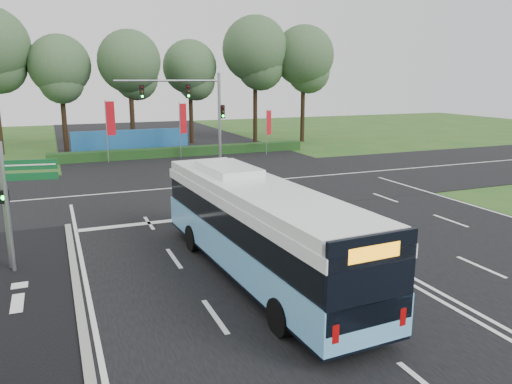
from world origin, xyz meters
The scene contains 14 objects.
ground centered at (0.00, 0.00, 0.00)m, with size 120.00×120.00×0.00m, color #25521B.
road_main centered at (0.00, 0.00, 0.02)m, with size 20.00×120.00×0.04m, color black.
road_cross centered at (0.00, 12.00, 0.03)m, with size 120.00×14.00×0.05m, color black.
kerb_strip centered at (-10.10, -3.00, 0.06)m, with size 0.25×18.00×0.12m, color gray.
city_bus centered at (-4.36, -2.72, 1.74)m, with size 3.14×12.17×3.46m.
pedestrian_signal centered at (-12.12, 1.20, 2.12)m, with size 0.35×0.44×3.88m.
street_sign centered at (-11.67, 0.81, 2.83)m, with size 1.76×0.39×4.57m.
banner_flag_left centered at (-6.15, 23.25, 3.21)m, with size 0.72×0.20×4.94m.
banner_flag_mid centered at (-0.27, 23.53, 3.02)m, with size 0.66×0.25×4.64m.
banner_flag_right centered at (7.15, 22.62, 2.59)m, with size 0.55×0.24×3.94m.
traffic_light_gantry centered at (0.21, 20.50, 4.66)m, with size 8.41×0.28×7.00m.
hedge centered at (0.00, 24.50, 0.40)m, with size 22.00×1.20×0.80m, color #173814.
blue_hoarding centered at (-4.00, 27.00, 1.10)m, with size 10.00×0.30×2.20m, color #1B5793.
eucalyptus_row centered at (-1.65, 31.10, 8.52)m, with size 41.03×8.72×12.74m.
Camera 1 is at (-10.43, -17.39, 6.60)m, focal length 35.00 mm.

